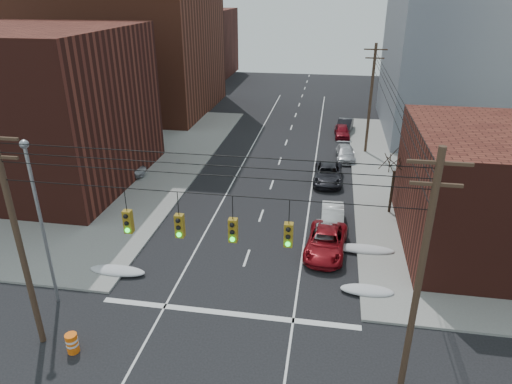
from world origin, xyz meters
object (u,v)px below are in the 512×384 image
(parked_car_c, at_px, (328,174))
(lot_car_b, at_px, (117,169))
(red_pickup, at_px, (326,242))
(parked_car_a, at_px, (324,238))
(parked_car_f, at_px, (345,126))
(lot_car_d, at_px, (87,167))
(parked_car_d, at_px, (345,153))
(lot_car_a, at_px, (107,165))
(parked_car_e, at_px, (342,131))
(construction_barrel, at_px, (72,343))
(parked_car_b, at_px, (332,218))
(lot_car_c, at_px, (61,188))

(parked_car_c, distance_m, lot_car_b, 18.97)
(red_pickup, distance_m, parked_car_a, 0.58)
(parked_car_f, xyz_separation_m, lot_car_d, (-23.32, -17.69, 0.10))
(parked_car_d, xyz_separation_m, lot_car_a, (-21.75, -7.57, 0.23))
(parked_car_c, xyz_separation_m, parked_car_f, (1.60, 15.53, 0.02))
(parked_car_e, bearing_deg, parked_car_f, 78.97)
(red_pickup, distance_m, parked_car_d, 18.11)
(lot_car_b, bearing_deg, lot_car_d, 78.60)
(parked_car_a, relative_size, construction_barrel, 4.18)
(lot_car_a, bearing_deg, lot_car_b, -115.58)
(parked_car_b, bearing_deg, parked_car_d, 85.07)
(parked_car_e, distance_m, lot_car_a, 26.19)
(lot_car_c, distance_m, lot_car_d, 4.98)
(lot_car_a, xyz_separation_m, lot_car_b, (1.31, -0.75, 0.00))
(lot_car_c, height_order, lot_car_d, lot_car_c)
(parked_car_c, bearing_deg, lot_car_a, -175.68)
(parked_car_e, xyz_separation_m, lot_car_d, (-23.03, -15.71, 0.16))
(parked_car_c, height_order, lot_car_a, lot_car_a)
(lot_car_b, distance_m, lot_car_c, 5.51)
(parked_car_d, relative_size, lot_car_b, 0.85)
(red_pickup, bearing_deg, lot_car_b, 157.95)
(construction_barrel, bearing_deg, lot_car_b, 109.66)
(lot_car_a, height_order, lot_car_c, lot_car_c)
(red_pickup, bearing_deg, construction_barrel, -131.42)
(parked_car_f, xyz_separation_m, lot_car_b, (-20.44, -17.74, 0.11))
(parked_car_d, height_order, lot_car_c, lot_car_c)
(parked_car_c, bearing_deg, parked_car_b, -86.30)
(construction_barrel, bearing_deg, parked_car_a, 45.32)
(red_pickup, bearing_deg, lot_car_c, 172.44)
(parked_car_b, relative_size, parked_car_c, 0.84)
(parked_car_c, relative_size, construction_barrel, 5.24)
(parked_car_b, relative_size, lot_car_a, 1.03)
(parked_car_a, relative_size, lot_car_d, 1.02)
(parked_car_b, distance_m, construction_barrel, 18.78)
(lot_car_b, xyz_separation_m, construction_barrel, (7.41, -20.72, -0.35))
(parked_car_a, bearing_deg, red_pickup, -75.80)
(lot_car_d, bearing_deg, lot_car_a, -84.69)
(parked_car_b, height_order, parked_car_e, parked_car_b)
(red_pickup, relative_size, parked_car_d, 1.21)
(parked_car_a, xyz_separation_m, lot_car_b, (-18.84, 9.16, 0.15))
(parked_car_e, bearing_deg, parked_car_c, -98.10)
(parked_car_a, distance_m, parked_car_e, 24.96)
(red_pickup, distance_m, lot_car_b, 21.34)
(parked_car_f, height_order, construction_barrel, parked_car_f)
(red_pickup, height_order, parked_car_a, red_pickup)
(parked_car_d, height_order, parked_car_e, parked_car_e)
(red_pickup, height_order, lot_car_c, lot_car_c)
(red_pickup, xyz_separation_m, parked_car_b, (0.37, 3.49, -0.00))
(parked_car_d, bearing_deg, parked_car_b, -97.76)
(lot_car_d, relative_size, construction_barrel, 4.11)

